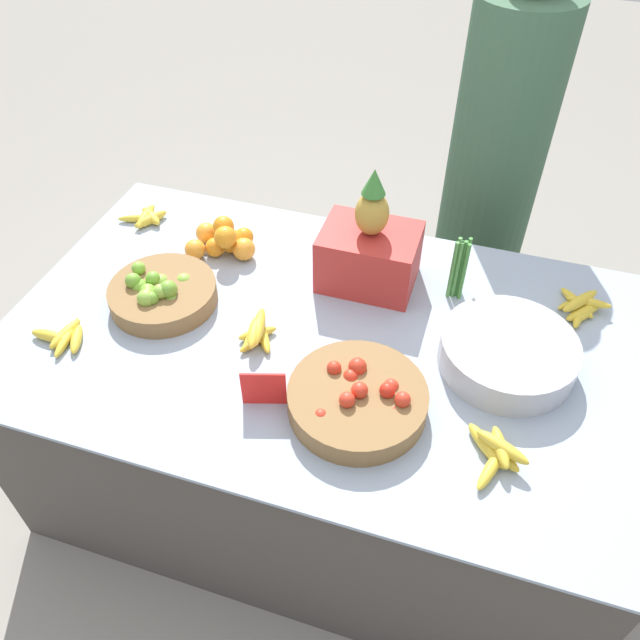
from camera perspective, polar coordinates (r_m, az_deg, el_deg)
ground_plane at (r=2.40m, az=0.00°, el=-13.62°), size 12.00×12.00×0.00m
market_table at (r=2.10m, az=0.00°, el=-8.23°), size 1.84×1.12×0.74m
lime_bowl at (r=1.94m, az=-14.30°, el=2.38°), size 0.32×0.32×0.11m
tomato_basket at (r=1.61m, az=3.47°, el=-7.24°), size 0.36×0.36×0.10m
orange_pile at (r=2.09m, az=-8.77°, el=7.23°), size 0.23×0.18×0.12m
metal_bowl at (r=1.77m, az=16.77°, el=-2.90°), size 0.37×0.37×0.09m
price_sign at (r=1.61m, az=-5.17°, el=-6.28°), size 0.11×0.04×0.11m
produce_crate at (r=1.92m, az=4.53°, el=6.28°), size 0.29×0.22×0.40m
veg_bundle at (r=1.91m, az=12.57°, el=4.57°), size 0.05×0.04×0.21m
banana_bunch_front_left at (r=1.93m, az=-22.38°, el=-1.40°), size 0.17×0.16×0.03m
banana_bunch_back_center at (r=1.58m, az=15.76°, el=-11.52°), size 0.17×0.20×0.06m
banana_bunch_front_right at (r=2.02m, az=22.78°, el=1.15°), size 0.16×0.18×0.06m
banana_bunch_middle_left at (r=2.31m, az=-15.51°, el=9.03°), size 0.17×0.15×0.04m
banana_bunch_middle_right at (r=1.78m, az=-5.76°, el=-1.18°), size 0.12×0.17×0.06m
vendor_person at (r=2.54m, az=15.32°, el=11.99°), size 0.35×0.35×1.61m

